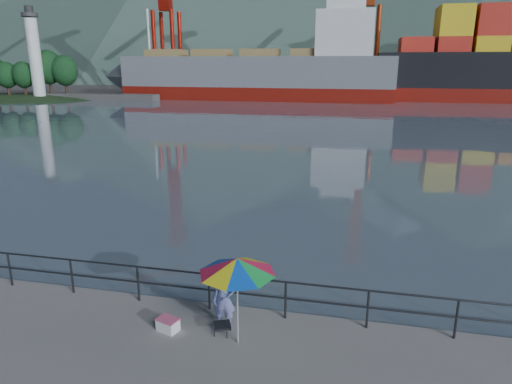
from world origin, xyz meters
TOP-DOWN VIEW (x-y plane):
  - harbor_water at (0.00, 130.00)m, footprint 500.00×280.00m
  - far_dock at (10.00, 93.00)m, footprint 200.00×40.00m
  - guardrail at (0.00, 1.70)m, footprint 22.00×0.06m
  - lighthouse_islet at (-54.97, 61.99)m, footprint 48.00×26.40m
  - container_stacks at (32.21, 93.08)m, footprint 58.00×5.40m
  - fisherman at (1.63, 0.95)m, footprint 0.61×0.45m
  - beach_umbrella at (2.11, 0.42)m, footprint 1.74×1.74m
  - folding_stool at (1.65, 0.69)m, footprint 0.50×0.50m
  - cooler_bag at (0.33, 0.53)m, footprint 0.57×0.47m
  - fishing_rod at (1.50, 1.83)m, footprint 0.24×1.86m
  - bulk_carrier at (-11.30, 70.46)m, footprint 46.26×8.01m

SIDE VIEW (x-z plane):
  - harbor_water at x=0.00m, z-range 0.00..0.00m
  - far_dock at x=10.00m, z-range -0.20..0.20m
  - fishing_rod at x=1.50m, z-range -0.66..0.66m
  - folding_stool at x=1.65m, z-range 0.01..0.26m
  - cooler_bag at x=0.33m, z-range 0.00..0.29m
  - lighthouse_islet at x=-54.97m, z-range -9.34..9.86m
  - guardrail at x=0.00m, z-range 0.01..1.03m
  - fisherman at x=1.63m, z-range 0.00..1.53m
  - beach_umbrella at x=2.11m, z-range 0.88..3.00m
  - container_stacks at x=32.21m, z-range -0.58..7.22m
  - bulk_carrier at x=-11.30m, z-range -3.04..11.46m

